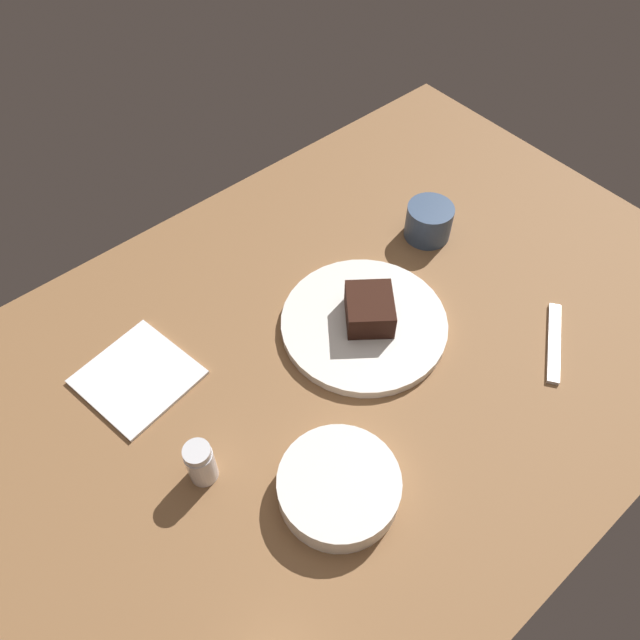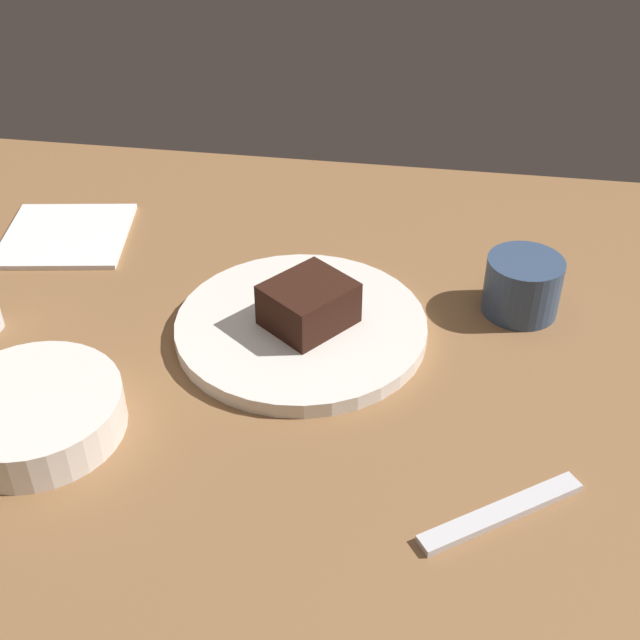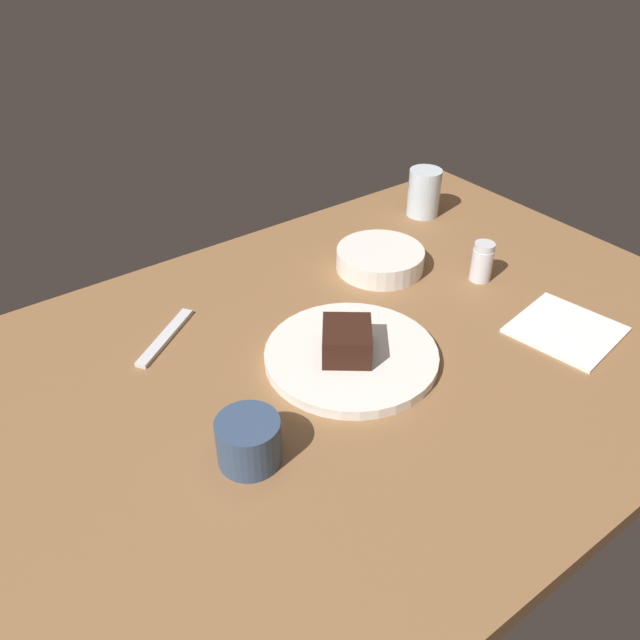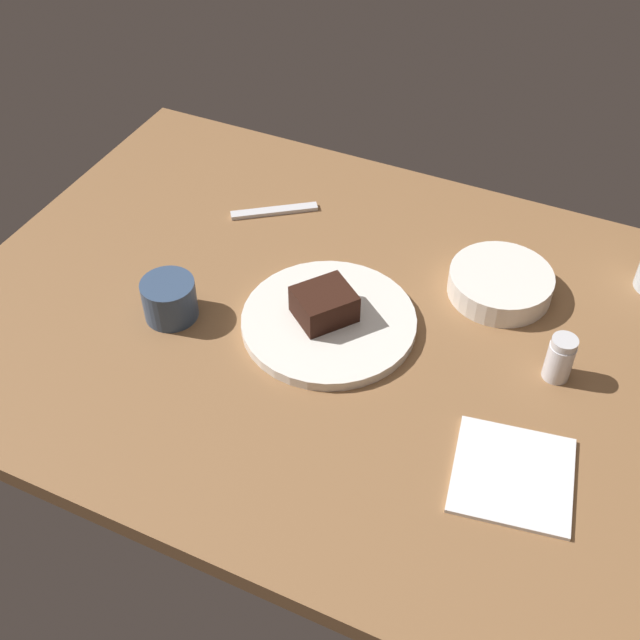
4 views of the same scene
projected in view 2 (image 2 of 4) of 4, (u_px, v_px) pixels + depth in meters
dining_table at (271, 349)px, 85.79cm from camera, size 120.00×84.00×3.00cm
dessert_plate at (301, 327)px, 85.04cm from camera, size 25.84×25.84×1.61cm
chocolate_cake_slice at (309, 304)px, 83.02cm from camera, size 10.59×10.78×4.56cm
side_bowl at (34, 413)px, 72.99cm from camera, size 15.84×15.84×3.83cm
coffee_cup at (522, 286)px, 87.03cm from camera, size 8.01×8.01×6.25cm
dessert_spoon at (501, 513)px, 65.87cm from camera, size 13.25×10.19×0.70cm
folded_napkin at (66, 235)px, 101.00cm from camera, size 16.98×17.11×0.60cm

